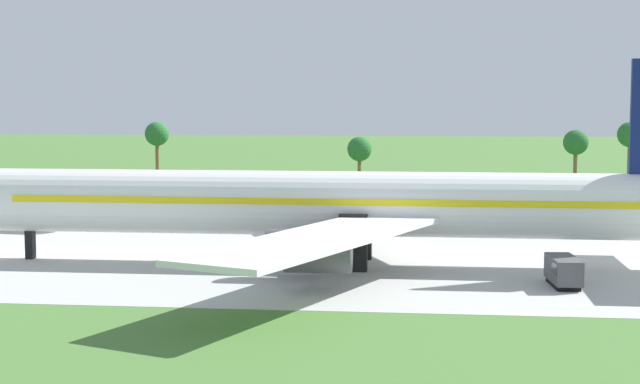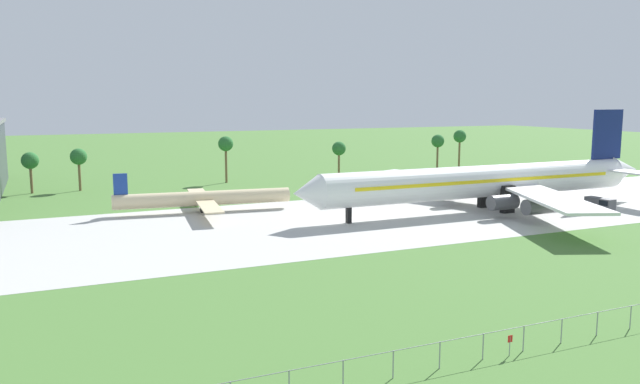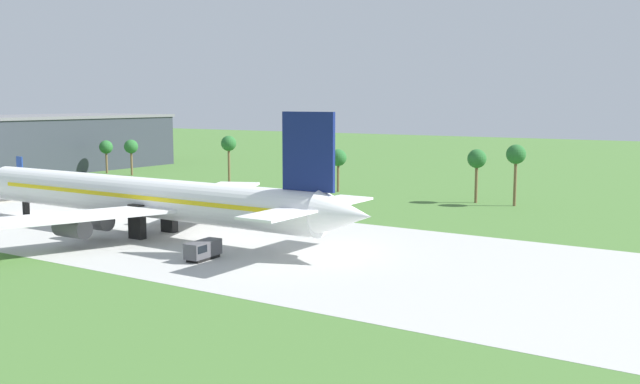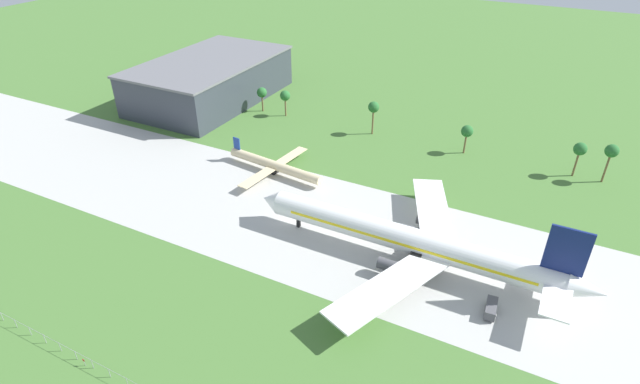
# 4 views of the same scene
# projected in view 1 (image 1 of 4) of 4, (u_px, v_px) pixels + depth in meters

# --- Properties ---
(ground_plane) EXTENTS (600.00, 600.00, 0.00)m
(ground_plane) POSITION_uv_depth(u_px,v_px,m) (14.00, 253.00, 92.89)
(ground_plane) COLOR #477233
(taxiway_strip) EXTENTS (320.00, 44.00, 0.02)m
(taxiway_strip) POSITION_uv_depth(u_px,v_px,m) (14.00, 253.00, 92.89)
(taxiway_strip) COLOR #B2B2AD
(taxiway_strip) RESTS_ON ground_plane
(jet_airliner) EXTENTS (75.29, 59.17, 17.98)m
(jet_airliner) POSITION_uv_depth(u_px,v_px,m) (339.00, 204.00, 86.08)
(jet_airliner) COLOR white
(jet_airliner) RESTS_ON ground_plane
(baggage_tug) EXTENTS (2.43, 5.34, 2.32)m
(baggage_tug) POSITION_uv_depth(u_px,v_px,m) (564.00, 271.00, 76.21)
(baggage_tug) COLOR black
(baggage_tug) RESTS_ON ground_plane
(palm_tree_row) EXTENTS (115.04, 3.60, 11.40)m
(palm_tree_row) POSITION_uv_depth(u_px,v_px,m) (251.00, 144.00, 144.44)
(palm_tree_row) COLOR brown
(palm_tree_row) RESTS_ON ground_plane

